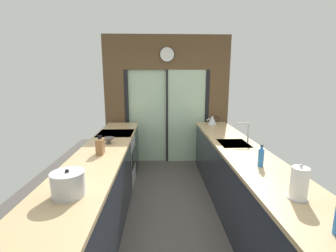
{
  "coord_description": "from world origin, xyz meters",
  "views": [
    {
      "loc": [
        -0.17,
        -2.66,
        1.84
      ],
      "look_at": [
        -0.04,
        0.72,
        1.14
      ],
      "focal_mm": 25.26,
      "sensor_mm": 36.0,
      "label": 1
    }
  ],
  "objects_px": {
    "mixing_bowl": "(109,140)",
    "soap_bottle_far": "(261,157)",
    "oven_range": "(117,159)",
    "knife_block": "(100,146)",
    "paper_towel_roll": "(299,184)",
    "kettle": "(212,120)",
    "stock_pot": "(68,184)"
  },
  "relations": [
    {
      "from": "mixing_bowl",
      "to": "soap_bottle_far",
      "type": "xyz_separation_m",
      "value": [
        1.78,
        -0.95,
        0.05
      ]
    },
    {
      "from": "oven_range",
      "to": "knife_block",
      "type": "relative_size",
      "value": 3.8
    },
    {
      "from": "soap_bottle_far",
      "to": "knife_block",
      "type": "bearing_deg",
      "value": 165.1
    },
    {
      "from": "oven_range",
      "to": "knife_block",
      "type": "distance_m",
      "value": 1.26
    },
    {
      "from": "oven_range",
      "to": "paper_towel_roll",
      "type": "xyz_separation_m",
      "value": [
        1.8,
        -2.28,
        0.59
      ]
    },
    {
      "from": "kettle",
      "to": "soap_bottle_far",
      "type": "relative_size",
      "value": 1.1
    },
    {
      "from": "knife_block",
      "to": "kettle",
      "type": "distance_m",
      "value": 2.55
    },
    {
      "from": "mixing_bowl",
      "to": "stock_pot",
      "type": "relative_size",
      "value": 0.67
    },
    {
      "from": "oven_range",
      "to": "kettle",
      "type": "bearing_deg",
      "value": 21.2
    },
    {
      "from": "kettle",
      "to": "paper_towel_roll",
      "type": "bearing_deg",
      "value": -90.04
    },
    {
      "from": "knife_block",
      "to": "soap_bottle_far",
      "type": "distance_m",
      "value": 1.84
    },
    {
      "from": "knife_block",
      "to": "paper_towel_roll",
      "type": "bearing_deg",
      "value": -32.97
    },
    {
      "from": "mixing_bowl",
      "to": "oven_range",
      "type": "bearing_deg",
      "value": 91.63
    },
    {
      "from": "kettle",
      "to": "paper_towel_roll",
      "type": "height_order",
      "value": "paper_towel_roll"
    },
    {
      "from": "mixing_bowl",
      "to": "stock_pot",
      "type": "height_order",
      "value": "stock_pot"
    },
    {
      "from": "kettle",
      "to": "stock_pot",
      "type": "bearing_deg",
      "value": -121.95
    },
    {
      "from": "paper_towel_roll",
      "to": "oven_range",
      "type": "bearing_deg",
      "value": 128.28
    },
    {
      "from": "paper_towel_roll",
      "to": "knife_block",
      "type": "bearing_deg",
      "value": 147.03
    },
    {
      "from": "stock_pot",
      "to": "knife_block",
      "type": "bearing_deg",
      "value": 90.0
    },
    {
      "from": "oven_range",
      "to": "paper_towel_roll",
      "type": "distance_m",
      "value": 2.96
    },
    {
      "from": "kettle",
      "to": "paper_towel_roll",
      "type": "relative_size",
      "value": 0.92
    },
    {
      "from": "knife_block",
      "to": "soap_bottle_far",
      "type": "xyz_separation_m",
      "value": [
        1.78,
        -0.47,
        0.0
      ]
    },
    {
      "from": "mixing_bowl",
      "to": "stock_pot",
      "type": "distance_m",
      "value": 1.51
    },
    {
      "from": "soap_bottle_far",
      "to": "oven_range",
      "type": "bearing_deg",
      "value": 138.38
    },
    {
      "from": "soap_bottle_far",
      "to": "stock_pot",
      "type": "bearing_deg",
      "value": -162.5
    },
    {
      "from": "knife_block",
      "to": "kettle",
      "type": "relative_size",
      "value": 0.93
    },
    {
      "from": "oven_range",
      "to": "kettle",
      "type": "distance_m",
      "value": 2.01
    },
    {
      "from": "stock_pot",
      "to": "soap_bottle_far",
      "type": "xyz_separation_m",
      "value": [
        1.78,
        0.56,
        0.0
      ]
    },
    {
      "from": "stock_pot",
      "to": "paper_towel_roll",
      "type": "relative_size",
      "value": 0.92
    },
    {
      "from": "kettle",
      "to": "oven_range",
      "type": "bearing_deg",
      "value": -158.8
    },
    {
      "from": "oven_range",
      "to": "knife_block",
      "type": "xyz_separation_m",
      "value": [
        0.02,
        -1.12,
        0.56
      ]
    },
    {
      "from": "oven_range",
      "to": "mixing_bowl",
      "type": "relative_size",
      "value": 5.26
    }
  ]
}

